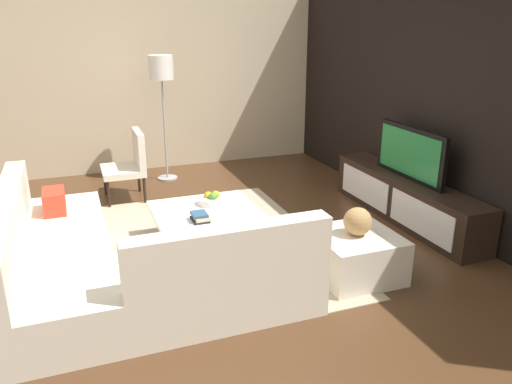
% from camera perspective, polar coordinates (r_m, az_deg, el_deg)
% --- Properties ---
extents(ground_plane, '(14.00, 14.00, 0.00)m').
position_cam_1_polar(ground_plane, '(5.03, -6.28, -6.75)').
color(ground_plane, '#4C301C').
extents(feature_wall_back, '(6.40, 0.12, 2.80)m').
position_cam_1_polar(feature_wall_back, '(5.85, 20.14, 10.26)').
color(feature_wall_back, black).
rests_on(feature_wall_back, ground).
extents(side_wall_left, '(0.12, 5.20, 2.80)m').
position_cam_1_polar(side_wall_left, '(7.75, -11.32, 12.93)').
color(side_wall_left, beige).
rests_on(side_wall_left, ground).
extents(area_rug, '(3.07, 2.45, 0.01)m').
position_cam_1_polar(area_rug, '(5.11, -6.57, -6.24)').
color(area_rug, tan).
rests_on(area_rug, ground).
extents(media_console, '(2.31, 0.43, 0.50)m').
position_cam_1_polar(media_console, '(5.93, 16.65, -0.77)').
color(media_console, black).
rests_on(media_console, ground).
extents(television, '(1.13, 0.06, 0.57)m').
position_cam_1_polar(television, '(5.77, 17.15, 4.25)').
color(television, black).
rests_on(television, media_console).
extents(sectional_couch, '(2.49, 2.36, 0.82)m').
position_cam_1_polar(sectional_couch, '(4.32, -16.12, -7.85)').
color(sectional_couch, beige).
rests_on(sectional_couch, ground).
extents(coffee_table, '(1.02, 1.03, 0.38)m').
position_cam_1_polar(coffee_table, '(5.06, -5.55, -4.07)').
color(coffee_table, black).
rests_on(coffee_table, ground).
extents(accent_chair_near, '(0.57, 0.51, 0.87)m').
position_cam_1_polar(accent_chair_near, '(6.50, -14.13, 3.40)').
color(accent_chair_near, black).
rests_on(accent_chair_near, ground).
extents(floor_lamp, '(0.33, 0.33, 1.73)m').
position_cam_1_polar(floor_lamp, '(7.05, -10.72, 12.93)').
color(floor_lamp, '#A5A5AA').
rests_on(floor_lamp, ground).
extents(ottoman, '(0.70, 0.70, 0.40)m').
position_cam_1_polar(ottoman, '(4.56, 11.22, -7.08)').
color(ottoman, beige).
rests_on(ottoman, ground).
extents(fruit_bowl, '(0.28, 0.28, 0.13)m').
position_cam_1_polar(fruit_bowl, '(5.16, -5.05, -0.84)').
color(fruit_bowl, silver).
rests_on(fruit_bowl, coffee_table).
extents(decorative_ball, '(0.25, 0.25, 0.25)m').
position_cam_1_polar(decorative_ball, '(4.43, 11.49, -3.31)').
color(decorative_ball, '#AD8451').
rests_on(decorative_ball, ottoman).
extents(book_stack, '(0.20, 0.16, 0.08)m').
position_cam_1_polar(book_stack, '(4.75, -6.35, -2.84)').
color(book_stack, '#1E232D').
rests_on(book_stack, coffee_table).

